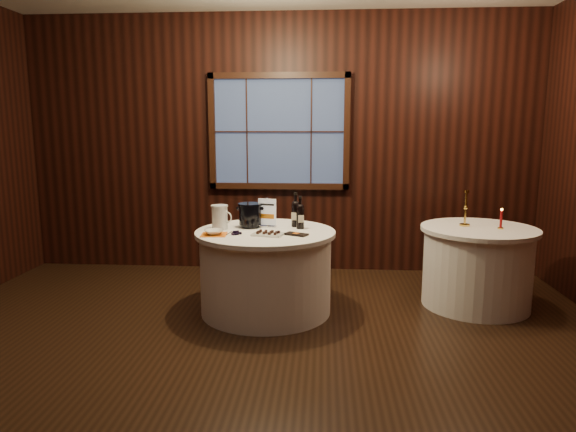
# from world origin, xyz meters

# --- Properties ---
(ground) EXTENTS (6.00, 6.00, 0.00)m
(ground) POSITION_xyz_m (0.00, 0.00, 0.00)
(ground) COLOR black
(ground) RESTS_ON ground
(back_wall) EXTENTS (6.00, 0.10, 3.00)m
(back_wall) POSITION_xyz_m (0.00, 2.48, 1.54)
(back_wall) COLOR black
(back_wall) RESTS_ON ground
(main_table) EXTENTS (1.28, 1.28, 0.77)m
(main_table) POSITION_xyz_m (0.00, 1.00, 0.39)
(main_table) COLOR white
(main_table) RESTS_ON ground
(side_table) EXTENTS (1.08, 1.08, 0.77)m
(side_table) POSITION_xyz_m (2.00, 1.30, 0.39)
(side_table) COLOR white
(side_table) RESTS_ON ground
(sign_stand) EXTENTS (0.17, 0.11, 0.28)m
(sign_stand) POSITION_xyz_m (0.00, 1.16, 0.87)
(sign_stand) COLOR silver
(sign_stand) RESTS_ON main_table
(port_bottle_left) EXTENTS (0.08, 0.09, 0.33)m
(port_bottle_left) POSITION_xyz_m (0.26, 1.22, 0.91)
(port_bottle_left) COLOR black
(port_bottle_left) RESTS_ON main_table
(port_bottle_right) EXTENTS (0.07, 0.08, 0.31)m
(port_bottle_right) POSITION_xyz_m (0.31, 1.12, 0.90)
(port_bottle_right) COLOR black
(port_bottle_right) RESTS_ON main_table
(ice_bucket) EXTENTS (0.23, 0.23, 0.23)m
(ice_bucket) POSITION_xyz_m (-0.16, 1.15, 0.89)
(ice_bucket) COLOR black
(ice_bucket) RESTS_ON main_table
(chocolate_plate) EXTENTS (0.30, 0.23, 0.04)m
(chocolate_plate) POSITION_xyz_m (0.05, 0.80, 0.79)
(chocolate_plate) COLOR white
(chocolate_plate) RESTS_ON main_table
(chocolate_box) EXTENTS (0.22, 0.18, 0.02)m
(chocolate_box) POSITION_xyz_m (0.29, 0.83, 0.78)
(chocolate_box) COLOR black
(chocolate_box) RESTS_ON main_table
(grape_bunch) EXTENTS (0.15, 0.09, 0.04)m
(grape_bunch) POSITION_xyz_m (-0.23, 0.79, 0.79)
(grape_bunch) COLOR black
(grape_bunch) RESTS_ON main_table
(glass_pitcher) EXTENTS (0.21, 0.16, 0.22)m
(glass_pitcher) POSITION_xyz_m (-0.43, 1.05, 0.88)
(glass_pitcher) COLOR white
(glass_pitcher) RESTS_ON main_table
(orange_napkin) EXTENTS (0.24, 0.24, 0.00)m
(orange_napkin) POSITION_xyz_m (-0.43, 0.79, 0.77)
(orange_napkin) COLOR orange
(orange_napkin) RESTS_ON main_table
(cracker_bowl) EXTENTS (0.21, 0.21, 0.04)m
(cracker_bowl) POSITION_xyz_m (-0.43, 0.79, 0.79)
(cracker_bowl) COLOR white
(cracker_bowl) RESTS_ON orange_napkin
(brass_candlestick) EXTENTS (0.10, 0.10, 0.35)m
(brass_candlestick) POSITION_xyz_m (1.88, 1.37, 0.89)
(brass_candlestick) COLOR gold
(brass_candlestick) RESTS_ON side_table
(red_candle) EXTENTS (0.05, 0.05, 0.19)m
(red_candle) POSITION_xyz_m (2.17, 1.24, 0.85)
(red_candle) COLOR gold
(red_candle) RESTS_ON side_table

